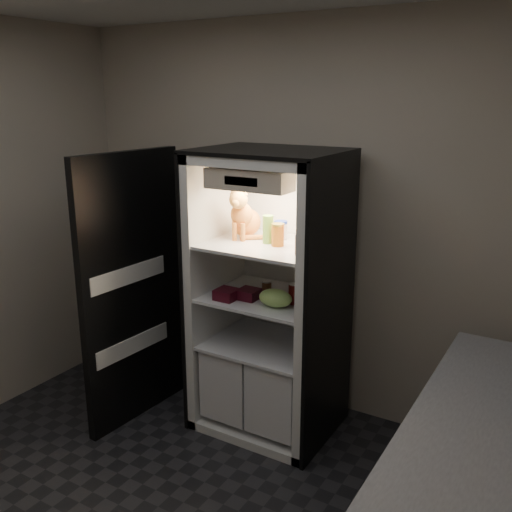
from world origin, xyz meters
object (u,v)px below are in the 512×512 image
(refrigerator, at_px, (271,314))
(pepper_jar, at_px, (312,229))
(soda_can_c, at_px, (294,294))
(parmesan_shaker, at_px, (268,229))
(berry_box_left, at_px, (227,294))
(tabby_cat, at_px, (244,218))
(cream_carton, at_px, (303,244))
(grape_bag, at_px, (275,298))
(condiment_jar, at_px, (267,287))
(salsa_jar, at_px, (278,235))
(soda_can_a, at_px, (301,287))
(berry_box_right, at_px, (249,294))
(soda_can_b, at_px, (306,294))
(mayo_tub, at_px, (281,230))

(refrigerator, relative_size, pepper_jar, 8.72)
(soda_can_c, bearing_deg, parmesan_shaker, 168.03)
(berry_box_left, bearing_deg, parmesan_shaker, 46.36)
(tabby_cat, bearing_deg, cream_carton, -31.13)
(soda_can_c, xyz_separation_m, grape_bag, (-0.08, -0.10, -0.01))
(condiment_jar, height_order, grape_bag, grape_bag)
(salsa_jar, distance_m, condiment_jar, 0.40)
(soda_can_c, height_order, condiment_jar, soda_can_c)
(refrigerator, bearing_deg, parmesan_shaker, -86.38)
(salsa_jar, relative_size, berry_box_left, 1.07)
(refrigerator, relative_size, soda_can_a, 15.78)
(refrigerator, xyz_separation_m, tabby_cat, (-0.21, -0.00, 0.63))
(soda_can_c, bearing_deg, refrigerator, 155.68)
(salsa_jar, relative_size, soda_can_c, 1.09)
(grape_bag, bearing_deg, salsa_jar, 114.07)
(salsa_jar, relative_size, berry_box_right, 1.11)
(grape_bag, bearing_deg, soda_can_c, 53.24)
(condiment_jar, bearing_deg, refrigerator, 44.01)
(tabby_cat, xyz_separation_m, condiment_jar, (0.18, -0.02, -0.44))
(parmesan_shaker, xyz_separation_m, soda_can_c, (0.21, -0.05, -0.37))
(pepper_jar, xyz_separation_m, soda_can_a, (-0.08, 0.03, -0.40))
(refrigerator, xyz_separation_m, berry_box_right, (-0.07, -0.17, 0.18))
(cream_carton, bearing_deg, parmesan_shaker, 158.03)
(parmesan_shaker, xyz_separation_m, soda_can_b, (0.28, -0.03, -0.37))
(cream_carton, height_order, grape_bag, cream_carton)
(condiment_jar, bearing_deg, grape_bag, -47.34)
(soda_can_c, distance_m, berry_box_right, 0.30)
(refrigerator, xyz_separation_m, mayo_tub, (0.02, 0.09, 0.56))
(tabby_cat, xyz_separation_m, berry_box_left, (0.02, -0.25, -0.45))
(mayo_tub, bearing_deg, berry_box_left, -121.15)
(pepper_jar, distance_m, soda_can_b, 0.40)
(tabby_cat, height_order, condiment_jar, tabby_cat)
(cream_carton, distance_m, soda_can_a, 0.43)
(condiment_jar, bearing_deg, parmesan_shaker, -51.37)
(tabby_cat, height_order, salsa_jar, tabby_cat)
(parmesan_shaker, distance_m, cream_carton, 0.33)
(refrigerator, height_order, salsa_jar, refrigerator)
(soda_can_a, relative_size, soda_can_c, 0.92)
(refrigerator, relative_size, cream_carton, 15.37)
(cream_carton, bearing_deg, soda_can_a, 117.81)
(tabby_cat, distance_m, condiment_jar, 0.48)
(mayo_tub, bearing_deg, soda_can_b, -32.01)
(soda_can_b, bearing_deg, berry_box_right, -166.02)
(mayo_tub, xyz_separation_m, grape_bag, (0.12, -0.29, -0.36))
(salsa_jar, distance_m, berry_box_right, 0.43)
(parmesan_shaker, distance_m, condiment_jar, 0.40)
(soda_can_c, bearing_deg, soda_can_b, 13.72)
(mayo_tub, bearing_deg, soda_can_c, -43.06)
(parmesan_shaker, bearing_deg, refrigerator, 93.62)
(tabby_cat, height_order, mayo_tub, tabby_cat)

